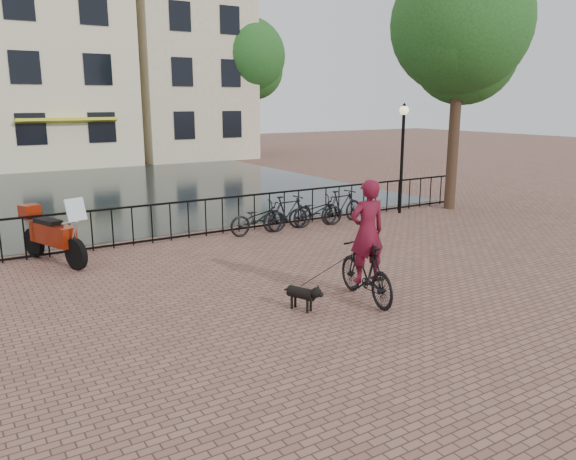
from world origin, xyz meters
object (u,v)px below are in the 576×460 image
lamp_post (403,140)px  dog (301,297)px  cyclist (367,248)px  motorcycle (52,228)px

lamp_post → dog: size_ratio=4.50×
dog → cyclist: bearing=-31.8°
lamp_post → dog: bearing=-143.4°
cyclist → dog: bearing=0.1°
lamp_post → motorcycle: 10.79m
lamp_post → motorcycle: bearing=-178.9°
cyclist → motorcycle: cyclist is taller
cyclist → motorcycle: 7.14m
lamp_post → cyclist: 8.68m
cyclist → dog: cyclist is taller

